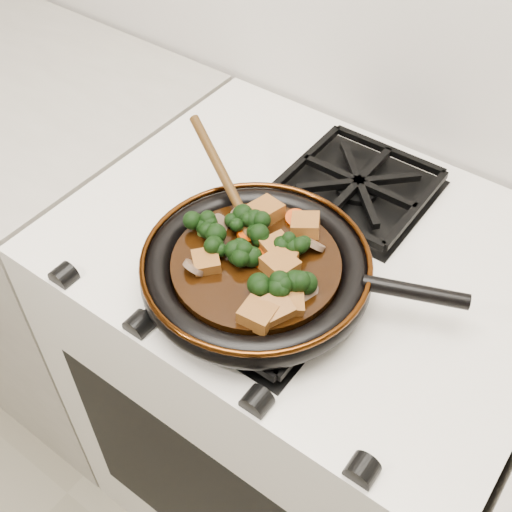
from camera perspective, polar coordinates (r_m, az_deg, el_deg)
The scene contains 34 objects.
stove at distance 1.36m, azimuth 3.72°, elevation -12.02°, with size 0.76×0.60×0.90m, color white.
burner_grate_front at distance 0.91m, azimuth 0.20°, elevation -3.14°, with size 0.23×0.23×0.03m, color black, non-canonical shape.
burner_grate_back at distance 1.08m, azimuth 9.05°, elevation 6.15°, with size 0.23×0.23×0.03m, color black, non-canonical shape.
skillet at distance 0.90m, azimuth 0.14°, elevation -1.16°, with size 0.43×0.32×0.05m.
braising_sauce at distance 0.89m, azimuth 0.00°, elevation -0.92°, with size 0.24×0.24×0.02m, color black.
tofu_cube_0 at distance 0.89m, azimuth 1.90°, elevation 0.66°, with size 0.04×0.04×0.02m, color brown.
tofu_cube_1 at distance 0.81m, azimuth 0.13°, elevation -5.27°, with size 0.04×0.04×0.02m, color brown.
tofu_cube_2 at distance 0.87m, azimuth 2.12°, elevation -0.85°, with size 0.04×0.04×0.02m, color brown.
tofu_cube_3 at distance 0.93m, azimuth 4.42°, elevation 2.75°, with size 0.04×0.04×0.02m, color brown.
tofu_cube_4 at distance 0.88m, azimuth 2.29°, elevation -0.45°, with size 0.04×0.04×0.02m, color brown.
tofu_cube_5 at distance 0.83m, azimuth 2.90°, elevation -4.19°, with size 0.04×0.04×0.02m, color brown.
tofu_cube_6 at distance 0.94m, azimuth 0.87°, elevation 3.99°, with size 0.04×0.04×0.02m, color brown.
tofu_cube_7 at distance 0.82m, azimuth 1.75°, elevation -4.73°, with size 0.04×0.04×0.02m, color brown.
tofu_cube_8 at distance 0.88m, azimuth -4.44°, elevation -0.55°, with size 0.04×0.04×0.02m, color brown.
broccoli_floret_0 at distance 0.92m, azimuth -1.59°, elevation 2.93°, with size 0.06×0.06×0.05m, color black, non-canonical shape.
broccoli_floret_1 at distance 0.92m, azimuth -4.91°, elevation 2.53°, with size 0.06×0.06×0.06m, color black, non-canonical shape.
broccoli_floret_2 at distance 0.88m, azimuth -1.46°, elevation -0.08°, with size 0.06×0.06×0.05m, color black, non-canonical shape.
broccoli_floret_3 at distance 0.83m, azimuth 2.34°, elevation -3.48°, with size 0.06×0.06×0.06m, color black, non-canonical shape.
broccoli_floret_4 at distance 0.84m, azimuth 0.27°, elevation -3.17°, with size 0.06×0.06×0.05m, color black, non-canonical shape.
broccoli_floret_5 at distance 0.84m, azimuth 3.37°, elevation -2.70°, with size 0.06×0.06×0.05m, color black, non-canonical shape.
broccoli_floret_6 at distance 0.89m, azimuth -3.60°, elevation 0.78°, with size 0.06×0.06×0.05m, color black, non-canonical shape.
broccoli_floret_7 at distance 0.89m, azimuth 3.31°, elevation 0.87°, with size 0.06×0.06×0.05m, color black, non-canonical shape.
broccoli_floret_8 at distance 0.91m, azimuth 0.10°, elevation 2.19°, with size 0.06×0.06×0.05m, color black, non-canonical shape.
carrot_coin_0 at distance 0.92m, azimuth -1.08°, elevation 2.61°, with size 0.03×0.03×0.01m, color #BF3705.
carrot_coin_1 at distance 0.91m, azimuth -0.74°, elevation 1.96°, with size 0.03×0.03×0.01m, color #BF3705.
carrot_coin_2 at distance 0.94m, azimuth 3.56°, elevation 3.34°, with size 0.03×0.03×0.01m, color #BF3705.
carrot_coin_3 at distance 0.88m, azimuth 0.42°, elevation -0.18°, with size 0.03×0.03×0.01m, color #BF3705.
carrot_coin_4 at distance 0.92m, azimuth -0.67°, elevation 2.00°, with size 0.03×0.03×0.01m, color #BF3705.
mushroom_slice_0 at distance 0.85m, azimuth 4.41°, elevation -2.93°, with size 0.04×0.04×0.01m, color brown.
mushroom_slice_1 at distance 0.94m, azimuth -1.40°, elevation 3.52°, with size 0.03×0.03×0.01m, color brown.
mushroom_slice_2 at distance 0.90m, azimuth 5.17°, elevation 1.04°, with size 0.03×0.03×0.01m, color brown.
mushroom_slice_3 at distance 0.93m, azimuth -3.32°, elevation 2.84°, with size 0.03×0.03×0.01m, color brown.
mushroom_slice_4 at distance 0.87m, azimuth -5.49°, elevation -1.03°, with size 0.03×0.03×0.01m, color brown.
wooden_spoon at distance 0.95m, azimuth -1.96°, elevation 5.29°, with size 0.13×0.09×0.21m.
Camera 1 is at (0.34, 1.08, 1.61)m, focal length 45.00 mm.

